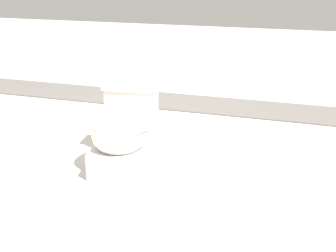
{
  "coord_description": "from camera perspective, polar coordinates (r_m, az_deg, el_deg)",
  "views": [
    {
      "loc": [
        2.92,
        1.05,
        1.27
      ],
      "look_at": [
        0.28,
        0.18,
        0.3
      ],
      "focal_mm": 50.0,
      "sensor_mm": 36.0,
      "label": 1
    }
  ],
  "objects": [
    {
      "name": "ground_plane",
      "position": [
        3.36,
        -1.37,
        -3.05
      ],
      "size": [
        14.0,
        14.0,
        0.0
      ],
      "primitive_type": "plane",
      "color": "beige"
    },
    {
      "name": "gravel_strip",
      "position": [
        4.37,
        10.28,
        2.08
      ],
      "size": [
        0.56,
        8.0,
        0.01
      ],
      "primitive_type": "cube",
      "color": "#605B56",
      "rests_on": "ground"
    },
    {
      "name": "toilet",
      "position": [
        3.07,
        -5.33,
        -0.85
      ],
      "size": [
        0.68,
        0.46,
        0.52
      ],
      "rotation": [
        0.0,
        0.0,
        0.15
      ],
      "color": "white",
      "rests_on": "ground"
    }
  ]
}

